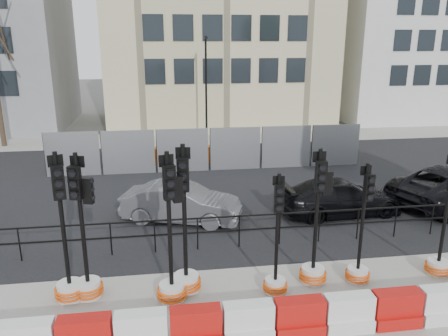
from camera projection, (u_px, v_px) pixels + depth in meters
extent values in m
plane|color=#51514C|center=(247.00, 268.00, 11.54)|extent=(120.00, 120.00, 0.00)
cube|color=black|center=(215.00, 184.00, 18.19)|extent=(40.00, 14.00, 0.03)
cube|color=gray|center=(197.00, 138.00, 26.73)|extent=(40.00, 4.00, 0.02)
cube|color=silver|center=(416.00, 9.00, 32.49)|extent=(12.00, 9.00, 16.00)
cylinder|color=black|center=(20.00, 245.00, 11.72)|extent=(0.04, 0.04, 1.00)
cylinder|color=black|center=(66.00, 242.00, 11.89)|extent=(0.04, 0.04, 1.00)
cylinder|color=black|center=(111.00, 239.00, 12.05)|extent=(0.04, 0.04, 1.00)
cylinder|color=black|center=(155.00, 237.00, 12.21)|extent=(0.04, 0.04, 1.00)
cylinder|color=black|center=(198.00, 234.00, 12.38)|extent=(0.04, 0.04, 1.00)
cylinder|color=black|center=(239.00, 232.00, 12.54)|extent=(0.04, 0.04, 1.00)
cylinder|color=black|center=(280.00, 229.00, 12.70)|extent=(0.04, 0.04, 1.00)
cylinder|color=black|center=(319.00, 227.00, 12.87)|extent=(0.04, 0.04, 1.00)
cylinder|color=black|center=(358.00, 224.00, 13.03)|extent=(0.04, 0.04, 1.00)
cylinder|color=black|center=(395.00, 222.00, 13.19)|extent=(0.04, 0.04, 1.00)
cylinder|color=black|center=(432.00, 220.00, 13.36)|extent=(0.04, 0.04, 1.00)
cube|color=black|center=(239.00, 216.00, 12.40)|extent=(18.00, 0.04, 0.04)
cube|color=black|center=(239.00, 230.00, 12.53)|extent=(18.00, 0.04, 0.04)
cube|color=#919399|center=(72.00, 154.00, 18.99)|extent=(2.30, 0.05, 2.00)
cylinder|color=black|center=(45.00, 155.00, 18.83)|extent=(0.05, 0.05, 2.00)
cube|color=#919399|center=(129.00, 153.00, 19.32)|extent=(2.30, 0.05, 2.00)
cylinder|color=black|center=(102.00, 153.00, 19.16)|extent=(0.05, 0.05, 2.00)
cube|color=#919399|center=(183.00, 151.00, 19.64)|extent=(2.30, 0.05, 2.00)
cylinder|color=black|center=(157.00, 152.00, 19.49)|extent=(0.05, 0.05, 2.00)
cube|color=#919399|center=(235.00, 149.00, 19.97)|extent=(2.30, 0.05, 2.00)
cylinder|color=black|center=(210.00, 150.00, 19.81)|extent=(0.05, 0.05, 2.00)
cube|color=#919399|center=(286.00, 147.00, 20.30)|extent=(2.30, 0.05, 2.00)
cylinder|color=black|center=(262.00, 148.00, 20.14)|extent=(0.05, 0.05, 2.00)
cube|color=#919399|center=(335.00, 145.00, 20.62)|extent=(2.30, 0.05, 2.00)
cylinder|color=black|center=(312.00, 146.00, 20.47)|extent=(0.05, 0.05, 2.00)
cube|color=#CA660D|center=(123.00, 157.00, 20.86)|extent=(1.00, 0.40, 0.80)
cube|color=#CA660D|center=(165.00, 156.00, 21.13)|extent=(1.00, 0.40, 0.80)
cube|color=#CA660D|center=(206.00, 154.00, 21.40)|extent=(1.00, 0.40, 0.80)
cube|color=#CA660D|center=(246.00, 153.00, 21.67)|extent=(1.00, 0.40, 0.80)
cube|color=#CA660D|center=(285.00, 151.00, 21.94)|extent=(1.00, 0.40, 0.80)
cylinder|color=black|center=(206.00, 91.00, 25.01)|extent=(0.12, 0.12, 6.00)
cube|color=black|center=(206.00, 38.00, 23.95)|extent=(0.12, 0.50, 0.12)
cube|color=silver|center=(26.00, 334.00, 8.09)|extent=(1.00, 0.35, 0.50)
cube|color=red|center=(85.00, 329.00, 8.23)|extent=(1.00, 0.35, 0.50)
cube|color=silver|center=(141.00, 324.00, 8.37)|extent=(1.00, 0.35, 0.50)
cube|color=red|center=(196.00, 320.00, 8.51)|extent=(1.00, 0.35, 0.50)
cube|color=silver|center=(248.00, 332.00, 8.77)|extent=(1.00, 0.50, 0.30)
cube|color=silver|center=(248.00, 315.00, 8.66)|extent=(1.00, 0.35, 0.50)
cube|color=red|center=(298.00, 327.00, 8.91)|extent=(1.00, 0.50, 0.30)
cube|color=red|center=(299.00, 311.00, 8.80)|extent=(1.00, 0.35, 0.50)
cube|color=silver|center=(347.00, 323.00, 9.06)|extent=(1.00, 0.50, 0.30)
cube|color=silver|center=(349.00, 306.00, 8.94)|extent=(1.00, 0.35, 0.50)
cube|color=red|center=(395.00, 319.00, 9.20)|extent=(1.00, 0.50, 0.30)
cube|color=red|center=(397.00, 302.00, 9.08)|extent=(1.00, 0.35, 0.50)
cube|color=silver|center=(440.00, 314.00, 9.34)|extent=(1.00, 0.50, 0.30)
cube|color=silver|center=(443.00, 298.00, 9.23)|extent=(1.00, 0.35, 0.50)
cylinder|color=silver|center=(70.00, 291.00, 10.09)|extent=(0.58, 0.58, 0.43)
torus|color=#DD4E0C|center=(71.00, 294.00, 10.11)|extent=(0.70, 0.70, 0.05)
torus|color=#DD4E0C|center=(70.00, 291.00, 10.09)|extent=(0.70, 0.70, 0.05)
torus|color=#DD4E0C|center=(70.00, 288.00, 10.07)|extent=(0.70, 0.70, 0.05)
cylinder|color=black|center=(62.00, 222.00, 9.60)|extent=(0.10, 0.10, 3.22)
cube|color=black|center=(58.00, 183.00, 9.22)|extent=(0.29, 0.22, 0.75)
cylinder|color=black|center=(60.00, 194.00, 9.21)|extent=(0.17, 0.10, 0.16)
cylinder|color=black|center=(59.00, 184.00, 9.15)|extent=(0.17, 0.10, 0.16)
cylinder|color=black|center=(57.00, 173.00, 9.08)|extent=(0.17, 0.10, 0.16)
cube|color=black|center=(55.00, 161.00, 9.27)|extent=(0.32, 0.13, 0.26)
cylinder|color=silver|center=(88.00, 289.00, 10.18)|extent=(0.57, 0.57, 0.42)
torus|color=#DD4E0C|center=(89.00, 292.00, 10.20)|extent=(0.69, 0.69, 0.05)
torus|color=#DD4E0C|center=(88.00, 289.00, 10.18)|extent=(0.69, 0.69, 0.05)
torus|color=#DD4E0C|center=(88.00, 286.00, 10.15)|extent=(0.69, 0.69, 0.05)
cylinder|color=black|center=(82.00, 222.00, 9.70)|extent=(0.10, 0.10, 3.18)
cube|color=black|center=(75.00, 183.00, 9.31)|extent=(0.28, 0.21, 0.74)
cylinder|color=black|center=(74.00, 195.00, 9.29)|extent=(0.17, 0.09, 0.16)
cylinder|color=black|center=(73.00, 184.00, 9.23)|extent=(0.17, 0.09, 0.16)
cylinder|color=black|center=(72.00, 174.00, 9.16)|extent=(0.17, 0.09, 0.16)
cube|color=black|center=(77.00, 161.00, 9.37)|extent=(0.32, 0.11, 0.25)
cube|color=black|center=(88.00, 191.00, 9.47)|extent=(0.24, 0.19, 0.58)
cylinder|color=silver|center=(186.00, 283.00, 10.42)|extent=(0.59, 0.59, 0.44)
torus|color=#DD4E0C|center=(186.00, 286.00, 10.45)|extent=(0.71, 0.71, 0.05)
torus|color=#DD4E0C|center=(186.00, 283.00, 10.42)|extent=(0.71, 0.71, 0.05)
torus|color=#DD4E0C|center=(186.00, 280.00, 10.40)|extent=(0.71, 0.71, 0.05)
cylinder|color=black|center=(184.00, 215.00, 9.92)|extent=(0.10, 0.10, 3.30)
cube|color=black|center=(183.00, 175.00, 9.52)|extent=(0.28, 0.18, 0.77)
cylinder|color=black|center=(183.00, 187.00, 9.50)|extent=(0.17, 0.07, 0.16)
cylinder|color=black|center=(183.00, 176.00, 9.43)|extent=(0.17, 0.07, 0.16)
cylinder|color=black|center=(183.00, 165.00, 9.37)|extent=(0.17, 0.07, 0.16)
cube|color=black|center=(183.00, 153.00, 9.58)|extent=(0.33, 0.07, 0.26)
cylinder|color=silver|center=(172.00, 292.00, 10.05)|extent=(0.58, 0.58, 0.43)
torus|color=#DD4E0C|center=(172.00, 295.00, 10.07)|extent=(0.70, 0.70, 0.05)
torus|color=#DD4E0C|center=(172.00, 292.00, 10.05)|extent=(0.70, 0.70, 0.05)
torus|color=#DD4E0C|center=(172.00, 289.00, 10.02)|extent=(0.70, 0.70, 0.05)
cylinder|color=black|center=(169.00, 223.00, 9.56)|extent=(0.10, 0.10, 3.24)
cube|color=black|center=(169.00, 183.00, 9.17)|extent=(0.29, 0.21, 0.76)
cylinder|color=black|center=(171.00, 194.00, 9.16)|extent=(0.17, 0.09, 0.16)
cylinder|color=black|center=(171.00, 184.00, 9.10)|extent=(0.17, 0.09, 0.16)
cylinder|color=black|center=(170.00, 173.00, 9.03)|extent=(0.17, 0.09, 0.16)
cube|color=black|center=(166.00, 161.00, 9.22)|extent=(0.32, 0.11, 0.26)
cube|color=black|center=(178.00, 189.00, 9.43)|extent=(0.24, 0.19, 0.59)
cylinder|color=silver|center=(275.00, 286.00, 10.37)|extent=(0.49, 0.49, 0.36)
torus|color=#DD4E0C|center=(275.00, 288.00, 10.39)|extent=(0.59, 0.59, 0.05)
torus|color=#DD4E0C|center=(275.00, 286.00, 10.37)|extent=(0.59, 0.59, 0.05)
torus|color=#DD4E0C|center=(275.00, 283.00, 10.35)|extent=(0.59, 0.59, 0.05)
cylinder|color=black|center=(277.00, 230.00, 9.96)|extent=(0.08, 0.08, 2.71)
cube|color=black|center=(279.00, 198.00, 9.63)|extent=(0.23, 0.15, 0.63)
cylinder|color=black|center=(279.00, 208.00, 9.61)|extent=(0.14, 0.06, 0.14)
cylinder|color=black|center=(280.00, 199.00, 9.56)|extent=(0.14, 0.06, 0.14)
cylinder|color=black|center=(280.00, 191.00, 9.50)|extent=(0.14, 0.06, 0.14)
cube|color=black|center=(279.00, 181.00, 9.68)|extent=(0.27, 0.06, 0.22)
cylinder|color=silver|center=(313.00, 275.00, 10.80)|extent=(0.56, 0.56, 0.42)
torus|color=#DD4E0C|center=(312.00, 278.00, 10.82)|extent=(0.68, 0.68, 0.05)
torus|color=#DD4E0C|center=(313.00, 275.00, 10.80)|extent=(0.68, 0.68, 0.05)
torus|color=#DD4E0C|center=(313.00, 272.00, 10.77)|extent=(0.68, 0.68, 0.05)
cylinder|color=black|center=(317.00, 212.00, 10.33)|extent=(0.09, 0.09, 3.12)
cube|color=black|center=(321.00, 176.00, 9.94)|extent=(0.26, 0.16, 0.73)
cylinder|color=black|center=(321.00, 187.00, 9.93)|extent=(0.16, 0.06, 0.16)
cylinder|color=black|center=(322.00, 177.00, 9.86)|extent=(0.16, 0.06, 0.16)
cylinder|color=black|center=(323.00, 168.00, 9.80)|extent=(0.16, 0.06, 0.16)
cube|color=black|center=(319.00, 157.00, 10.01)|extent=(0.31, 0.04, 0.25)
cube|color=black|center=(327.00, 183.00, 10.14)|extent=(0.21, 0.14, 0.57)
cylinder|color=silver|center=(357.00, 275.00, 10.84)|extent=(0.50, 0.50, 0.37)
torus|color=#DD4E0C|center=(357.00, 277.00, 10.86)|extent=(0.61, 0.61, 0.05)
torus|color=#DD4E0C|center=(357.00, 275.00, 10.84)|extent=(0.61, 0.61, 0.05)
torus|color=#DD4E0C|center=(358.00, 272.00, 10.82)|extent=(0.61, 0.61, 0.05)
cylinder|color=black|center=(363.00, 219.00, 10.42)|extent=(0.08, 0.08, 2.79)
cube|color=black|center=(369.00, 188.00, 10.08)|extent=(0.24, 0.16, 0.65)
cylinder|color=black|center=(370.00, 197.00, 10.07)|extent=(0.14, 0.07, 0.14)
cylinder|color=black|center=(371.00, 189.00, 10.01)|extent=(0.14, 0.07, 0.14)
cylinder|color=black|center=(371.00, 180.00, 9.95)|extent=(0.14, 0.07, 0.14)
cube|color=black|center=(366.00, 170.00, 10.13)|extent=(0.28, 0.07, 0.22)
cylinder|color=silver|center=(438.00, 267.00, 11.17)|extent=(0.53, 0.53, 0.39)
torus|color=#DD4E0C|center=(437.00, 270.00, 11.19)|extent=(0.64, 0.64, 0.05)
torus|color=#DD4E0C|center=(438.00, 267.00, 11.17)|extent=(0.64, 0.64, 0.05)
torus|color=#DD4E0C|center=(438.00, 265.00, 11.15)|extent=(0.64, 0.64, 0.05)
cylinder|color=black|center=(447.00, 210.00, 10.72)|extent=(0.09, 0.09, 2.95)
imported|color=#55555B|center=(181.00, 203.00, 14.35)|extent=(3.69, 4.71, 1.29)
imported|color=black|center=(340.00, 197.00, 14.95)|extent=(2.36, 4.50, 1.23)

